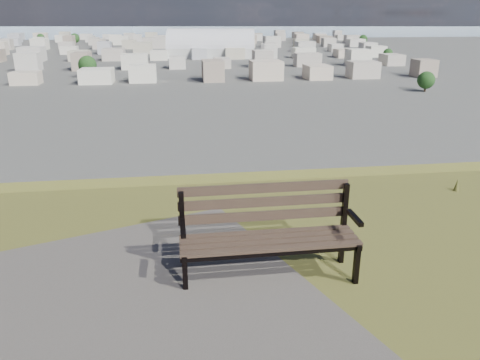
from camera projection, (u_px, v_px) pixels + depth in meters
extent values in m
cube|color=#3A2C21|center=(273.00, 249.00, 4.21)|extent=(1.67, 0.09, 0.03)
cube|color=#3A2C21|center=(271.00, 243.00, 4.31)|extent=(1.67, 0.09, 0.03)
cube|color=#3A2C21|center=(268.00, 238.00, 4.42)|extent=(1.67, 0.09, 0.03)
cube|color=#3A2C21|center=(266.00, 233.00, 4.52)|extent=(1.67, 0.09, 0.03)
cube|color=#3A2C21|center=(265.00, 216.00, 4.54)|extent=(1.67, 0.04, 0.09)
cube|color=#3A2C21|center=(265.00, 202.00, 4.51)|extent=(1.67, 0.04, 0.09)
cube|color=#3A2C21|center=(264.00, 188.00, 4.49)|extent=(1.67, 0.04, 0.09)
cube|color=black|center=(185.00, 276.00, 4.15)|extent=(0.05, 0.06, 0.41)
cube|color=black|center=(183.00, 234.00, 4.45)|extent=(0.05, 0.06, 0.85)
cube|color=black|center=(184.00, 249.00, 4.27)|extent=(0.05, 0.46, 0.05)
cube|color=black|center=(183.00, 228.00, 4.14)|extent=(0.05, 0.33, 0.04)
cube|color=black|center=(357.00, 264.00, 4.37)|extent=(0.05, 0.06, 0.41)
cube|color=black|center=(344.00, 224.00, 4.66)|extent=(0.05, 0.06, 0.85)
cube|color=black|center=(351.00, 238.00, 4.48)|extent=(0.05, 0.46, 0.05)
cube|color=black|center=(355.00, 218.00, 4.36)|extent=(0.05, 0.33, 0.04)
cube|color=black|center=(273.00, 254.00, 4.21)|extent=(1.67, 0.04, 0.04)
cube|color=black|center=(266.00, 236.00, 4.54)|extent=(1.67, 0.04, 0.04)
cube|color=#57514B|center=(154.00, 360.00, 3.38)|extent=(4.44, 5.26, 0.09)
cone|color=brown|center=(457.00, 185.00, 6.69)|extent=(0.08, 0.08, 0.18)
cube|color=silver|center=(212.00, 52.00, 304.99)|extent=(59.00, 32.62, 6.20)
cylinder|color=white|center=(211.00, 47.00, 303.94)|extent=(59.00, 32.62, 23.58)
cube|color=silver|center=(29.00, 75.00, 189.42)|extent=(11.00, 11.00, 7.00)
cube|color=#BCAFA1|center=(90.00, 74.00, 192.53)|extent=(11.00, 11.00, 7.00)
cube|color=beige|center=(149.00, 73.00, 195.63)|extent=(11.00, 11.00, 7.00)
cube|color=#B3B3B8|center=(206.00, 73.00, 198.74)|extent=(11.00, 11.00, 7.00)
cube|color=#C0B79C|center=(262.00, 72.00, 201.84)|extent=(11.00, 11.00, 7.00)
cube|color=gray|center=(315.00, 71.00, 204.95)|extent=(11.00, 11.00, 7.00)
cube|color=#BDB3A6|center=(368.00, 70.00, 208.05)|extent=(11.00, 11.00, 7.00)
cube|color=beige|center=(418.00, 69.00, 211.16)|extent=(11.00, 11.00, 7.00)
cube|color=beige|center=(32.00, 63.00, 234.49)|extent=(11.00, 11.00, 7.00)
cube|color=#B3B3B8|center=(81.00, 63.00, 237.60)|extent=(11.00, 11.00, 7.00)
cube|color=#C0B79C|center=(130.00, 62.00, 240.70)|extent=(11.00, 11.00, 7.00)
cube|color=gray|center=(176.00, 62.00, 243.81)|extent=(11.00, 11.00, 7.00)
cube|color=#BDB3A6|center=(222.00, 61.00, 246.92)|extent=(11.00, 11.00, 7.00)
cube|color=beige|center=(267.00, 60.00, 250.02)|extent=(11.00, 11.00, 7.00)
cube|color=silver|center=(310.00, 60.00, 253.13)|extent=(11.00, 11.00, 7.00)
cube|color=#BCAFA1|center=(353.00, 59.00, 256.23)|extent=(11.00, 11.00, 7.00)
cube|color=beige|center=(394.00, 59.00, 259.34)|extent=(11.00, 11.00, 7.00)
cube|color=gray|center=(34.00, 55.00, 279.57)|extent=(11.00, 11.00, 7.00)
cube|color=#BDB3A6|center=(76.00, 55.00, 282.67)|extent=(11.00, 11.00, 7.00)
cube|color=beige|center=(116.00, 54.00, 285.78)|extent=(11.00, 11.00, 7.00)
cube|color=silver|center=(156.00, 54.00, 288.88)|extent=(11.00, 11.00, 7.00)
cube|color=#BCAFA1|center=(195.00, 53.00, 291.99)|extent=(11.00, 11.00, 7.00)
cube|color=beige|center=(233.00, 53.00, 295.10)|extent=(11.00, 11.00, 7.00)
cube|color=#B3B3B8|center=(270.00, 53.00, 298.20)|extent=(11.00, 11.00, 7.00)
cube|color=#C0B79C|center=(307.00, 52.00, 301.31)|extent=(11.00, 11.00, 7.00)
cube|color=gray|center=(343.00, 52.00, 304.41)|extent=(11.00, 11.00, 7.00)
cube|color=#BDB3A6|center=(378.00, 51.00, 307.52)|extent=(11.00, 11.00, 7.00)
cube|color=#BCAFA1|center=(36.00, 49.00, 324.64)|extent=(11.00, 11.00, 7.00)
cube|color=beige|center=(72.00, 49.00, 327.75)|extent=(11.00, 11.00, 7.00)
cube|color=#B3B3B8|center=(107.00, 49.00, 330.85)|extent=(11.00, 11.00, 7.00)
cube|color=#C0B79C|center=(141.00, 48.00, 333.96)|extent=(11.00, 11.00, 7.00)
cube|color=gray|center=(175.00, 48.00, 337.06)|extent=(11.00, 11.00, 7.00)
cube|color=#BDB3A6|center=(208.00, 48.00, 340.17)|extent=(11.00, 11.00, 7.00)
cube|color=beige|center=(241.00, 47.00, 343.27)|extent=(11.00, 11.00, 7.00)
cube|color=silver|center=(273.00, 47.00, 346.38)|extent=(11.00, 11.00, 7.00)
cube|color=#BCAFA1|center=(304.00, 47.00, 349.49)|extent=(11.00, 11.00, 7.00)
cube|color=beige|center=(335.00, 47.00, 352.59)|extent=(11.00, 11.00, 7.00)
cube|color=#B3B3B8|center=(366.00, 46.00, 355.70)|extent=(11.00, 11.00, 7.00)
cube|color=gray|center=(5.00, 45.00, 366.61)|extent=(11.00, 11.00, 7.00)
cube|color=#BDB3A6|center=(37.00, 45.00, 369.71)|extent=(11.00, 11.00, 7.00)
cube|color=beige|center=(69.00, 45.00, 372.82)|extent=(11.00, 11.00, 7.00)
cube|color=silver|center=(99.00, 44.00, 375.93)|extent=(11.00, 11.00, 7.00)
cube|color=#BCAFA1|center=(130.00, 44.00, 379.03)|extent=(11.00, 11.00, 7.00)
cube|color=beige|center=(160.00, 44.00, 382.14)|extent=(11.00, 11.00, 7.00)
cube|color=#B3B3B8|center=(189.00, 44.00, 385.24)|extent=(11.00, 11.00, 7.00)
cube|color=#C0B79C|center=(218.00, 43.00, 388.35)|extent=(11.00, 11.00, 7.00)
cube|color=gray|center=(247.00, 43.00, 391.45)|extent=(11.00, 11.00, 7.00)
cube|color=#BDB3A6|center=(275.00, 43.00, 394.56)|extent=(11.00, 11.00, 7.00)
cube|color=beige|center=(302.00, 43.00, 397.67)|extent=(11.00, 11.00, 7.00)
cube|color=silver|center=(330.00, 42.00, 400.77)|extent=(11.00, 11.00, 7.00)
cube|color=#BCAFA1|center=(356.00, 42.00, 403.88)|extent=(11.00, 11.00, 7.00)
cube|color=#B3B3B8|center=(10.00, 42.00, 411.68)|extent=(11.00, 11.00, 7.00)
cube|color=#C0B79C|center=(38.00, 41.00, 414.79)|extent=(11.00, 11.00, 7.00)
cube|color=gray|center=(66.00, 41.00, 417.89)|extent=(11.00, 11.00, 7.00)
cube|color=#BDB3A6|center=(94.00, 41.00, 421.00)|extent=(11.00, 11.00, 7.00)
cube|color=beige|center=(121.00, 41.00, 424.11)|extent=(11.00, 11.00, 7.00)
cube|color=silver|center=(148.00, 41.00, 427.21)|extent=(11.00, 11.00, 7.00)
cube|color=#BCAFA1|center=(174.00, 40.00, 430.32)|extent=(11.00, 11.00, 7.00)
cube|color=beige|center=(200.00, 40.00, 433.42)|extent=(11.00, 11.00, 7.00)
cube|color=#B3B3B8|center=(226.00, 40.00, 436.53)|extent=(11.00, 11.00, 7.00)
cube|color=#C0B79C|center=(251.00, 40.00, 439.63)|extent=(11.00, 11.00, 7.00)
cube|color=gray|center=(276.00, 40.00, 442.74)|extent=(11.00, 11.00, 7.00)
cube|color=#BDB3A6|center=(301.00, 39.00, 445.84)|extent=(11.00, 11.00, 7.00)
cube|color=beige|center=(325.00, 39.00, 448.95)|extent=(11.00, 11.00, 7.00)
cube|color=silver|center=(349.00, 39.00, 452.06)|extent=(11.00, 11.00, 7.00)
cube|color=beige|center=(13.00, 39.00, 456.76)|extent=(11.00, 11.00, 7.00)
cube|color=#B3B3B8|center=(39.00, 39.00, 459.86)|extent=(11.00, 11.00, 7.00)
cube|color=#C0B79C|center=(64.00, 39.00, 462.97)|extent=(11.00, 11.00, 7.00)
cube|color=gray|center=(89.00, 38.00, 466.07)|extent=(11.00, 11.00, 7.00)
cube|color=#BDB3A6|center=(114.00, 38.00, 469.18)|extent=(11.00, 11.00, 7.00)
cube|color=beige|center=(138.00, 38.00, 472.28)|extent=(11.00, 11.00, 7.00)
cube|color=silver|center=(162.00, 38.00, 475.39)|extent=(11.00, 11.00, 7.00)
cube|color=#BCAFA1|center=(186.00, 38.00, 478.50)|extent=(11.00, 11.00, 7.00)
cube|color=beige|center=(209.00, 38.00, 481.60)|extent=(11.00, 11.00, 7.00)
cube|color=#B3B3B8|center=(232.00, 37.00, 484.71)|extent=(11.00, 11.00, 7.00)
cube|color=#C0B79C|center=(255.00, 37.00, 487.81)|extent=(11.00, 11.00, 7.00)
cube|color=gray|center=(277.00, 37.00, 490.92)|extent=(11.00, 11.00, 7.00)
cube|color=#BDB3A6|center=(300.00, 37.00, 494.02)|extent=(11.00, 11.00, 7.00)
cube|color=beige|center=(322.00, 37.00, 497.13)|extent=(11.00, 11.00, 7.00)
cube|color=silver|center=(343.00, 37.00, 500.24)|extent=(11.00, 11.00, 7.00)
cube|color=beige|center=(16.00, 37.00, 501.83)|extent=(11.00, 11.00, 7.00)
cube|color=#B3B3B8|center=(39.00, 36.00, 504.94)|extent=(11.00, 11.00, 7.00)
cube|color=#C0B79C|center=(62.00, 36.00, 508.04)|extent=(11.00, 11.00, 7.00)
cube|color=gray|center=(85.00, 36.00, 511.15)|extent=(11.00, 11.00, 7.00)
cube|color=#BDB3A6|center=(108.00, 36.00, 514.25)|extent=(11.00, 11.00, 7.00)
cube|color=beige|center=(130.00, 36.00, 517.36)|extent=(11.00, 11.00, 7.00)
cube|color=silver|center=(152.00, 36.00, 520.46)|extent=(11.00, 11.00, 7.00)
cube|color=#BCAFA1|center=(174.00, 36.00, 523.57)|extent=(11.00, 11.00, 7.00)
cube|color=beige|center=(195.00, 35.00, 526.68)|extent=(11.00, 11.00, 7.00)
cube|color=#B3B3B8|center=(216.00, 35.00, 529.78)|extent=(11.00, 11.00, 7.00)
cube|color=#C0B79C|center=(237.00, 35.00, 532.89)|extent=(11.00, 11.00, 7.00)
cube|color=gray|center=(258.00, 35.00, 535.99)|extent=(11.00, 11.00, 7.00)
cube|color=#BDB3A6|center=(278.00, 35.00, 539.10)|extent=(11.00, 11.00, 7.00)
cube|color=beige|center=(299.00, 35.00, 542.20)|extent=(11.00, 11.00, 7.00)
cube|color=silver|center=(319.00, 35.00, 545.31)|extent=(11.00, 11.00, 7.00)
cube|color=#BCAFA1|center=(339.00, 35.00, 548.42)|extent=(11.00, 11.00, 7.00)
cylinder|color=#2F2217|center=(425.00, 89.00, 172.35)|extent=(0.80, 0.80, 2.10)
sphere|color=#123415|center=(426.00, 80.00, 171.29)|extent=(6.30, 6.30, 6.30)
cylinder|color=#2F2217|center=(88.00, 74.00, 211.38)|extent=(0.80, 0.80, 2.70)
sphere|color=#123415|center=(87.00, 65.00, 210.02)|extent=(8.10, 8.10, 8.10)
cylinder|color=#2F2217|center=(387.00, 58.00, 289.46)|extent=(0.80, 0.80, 1.95)
sphere|color=#123415|center=(388.00, 53.00, 288.47)|extent=(5.85, 5.85, 5.85)
cylinder|color=#2F2217|center=(247.00, 46.00, 392.25)|extent=(0.80, 0.80, 2.25)
sphere|color=#123415|center=(247.00, 42.00, 391.12)|extent=(6.75, 6.75, 6.75)
cylinder|color=#2F2217|center=(75.00, 43.00, 428.69)|extent=(0.80, 0.80, 2.85)
sphere|color=#123415|center=(75.00, 38.00, 427.25)|extent=(8.55, 8.55, 8.55)
cylinder|color=#2F2217|center=(41.00, 41.00, 460.90)|extent=(0.80, 0.80, 2.40)
sphere|color=#123415|center=(41.00, 37.00, 459.68)|extent=(7.20, 7.20, 7.20)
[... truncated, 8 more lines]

